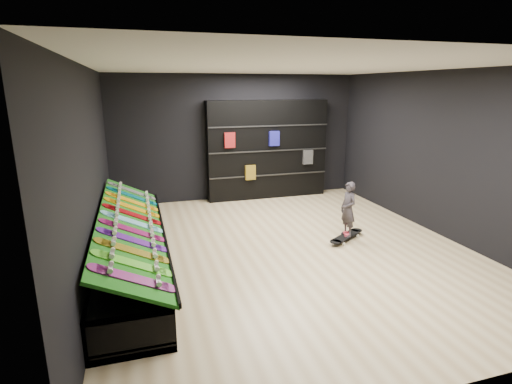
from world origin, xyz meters
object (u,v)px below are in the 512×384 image
object	(u,v)px
display_rack	(131,253)
floor_skateboard	(346,237)
child	(348,220)
back_shelving	(267,150)

from	to	relation	value
display_rack	floor_skateboard	size ratio (longest dim) A/B	4.59
display_rack	child	xyz separation A→B (m)	(3.73, 0.08, 0.14)
back_shelving	display_rack	bearing A→B (deg)	-134.67
floor_skateboard	back_shelving	bearing A→B (deg)	65.88
back_shelving	floor_skateboard	xyz separation A→B (m)	(0.45, -3.24, -1.15)
back_shelving	floor_skateboard	world-z (taller)	back_shelving
floor_skateboard	child	distance (m)	0.34
floor_skateboard	child	size ratio (longest dim) A/B	1.64
child	display_rack	bearing A→B (deg)	-92.72
display_rack	back_shelving	size ratio (longest dim) A/B	1.50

